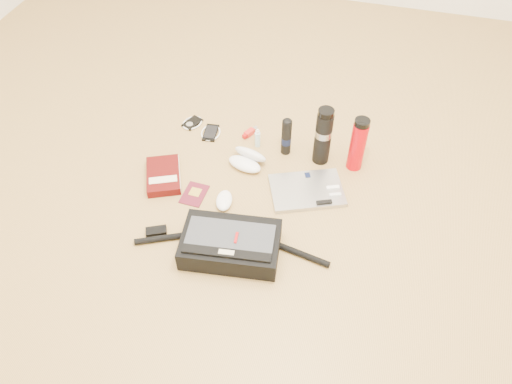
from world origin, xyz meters
TOP-DOWN VIEW (x-y plane):
  - ground at (0.00, 0.00)m, footprint 4.00×4.00m
  - messenger_bag at (-0.00, -0.22)m, footprint 0.80×0.29m
  - laptop at (0.23, 0.18)m, footprint 0.38×0.33m
  - book at (-0.42, 0.08)m, footprint 0.23×0.27m
  - passport at (-0.25, 0.03)m, footprint 0.10×0.14m
  - mouse at (-0.11, 0.01)m, footprint 0.09×0.13m
  - sunglasses_case at (-0.07, 0.27)m, footprint 0.20×0.18m
  - ipod at (-0.43, 0.48)m, footprint 0.12×0.12m
  - phone at (-0.31, 0.44)m, footprint 0.11×0.13m
  - inhaler at (-0.12, 0.48)m, footprint 0.06×0.10m
  - spray_bottle at (-0.06, 0.41)m, footprint 0.03×0.03m
  - aerosol_can at (0.08, 0.41)m, footprint 0.05×0.05m
  - thermos_black at (0.25, 0.40)m, footprint 0.10×0.10m
  - thermos_red at (0.41, 0.40)m, footprint 0.08×0.08m

SIDE VIEW (x-z plane):
  - ground at x=0.00m, z-range 0.00..0.00m
  - passport at x=-0.25m, z-range 0.00..0.01m
  - ipod at x=-0.43m, z-range 0.00..0.01m
  - phone at x=-0.31m, z-range 0.00..0.01m
  - laptop at x=0.23m, z-range 0.00..0.03m
  - inhaler at x=-0.12m, z-range 0.00..0.03m
  - mouse at x=-0.11m, z-range 0.00..0.04m
  - book at x=-0.42m, z-range 0.00..0.04m
  - sunglasses_case at x=-0.07m, z-range -0.01..0.08m
  - spray_bottle at x=-0.06m, z-range -0.01..0.10m
  - messenger_bag at x=0.00m, z-range -0.01..0.11m
  - aerosol_can at x=0.08m, z-range 0.00..0.20m
  - thermos_red at x=0.41m, z-range 0.00..0.28m
  - thermos_black at x=0.25m, z-range 0.00..0.30m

